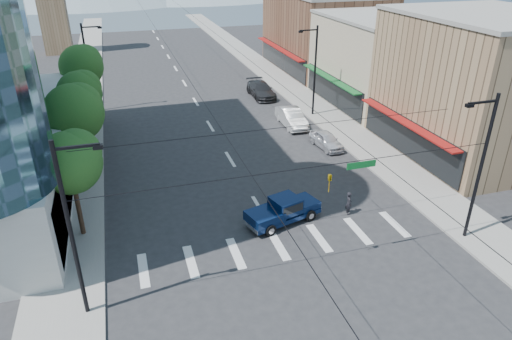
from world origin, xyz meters
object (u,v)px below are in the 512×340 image
object	(u,v)px
parked_car_near	(326,140)
parked_car_mid	(292,117)
pedestrian	(349,203)
parked_car_far	(261,90)
pickup_truck	(283,210)

from	to	relation	value
parked_car_near	parked_car_mid	bearing A→B (deg)	94.27
pedestrian	parked_car_mid	world-z (taller)	parked_car_mid
parked_car_far	parked_car_near	bearing A→B (deg)	-86.44
pedestrian	parked_car_mid	xyz separation A→B (m)	(2.25, 16.26, 0.05)
pickup_truck	pedestrian	size ratio (longest dim) A/B	3.28
pedestrian	parked_car_far	distance (m)	26.17
pickup_truck	parked_car_near	xyz separation A→B (m)	(7.70, 10.09, -0.19)
pickup_truck	parked_car_near	distance (m)	12.69
pedestrian	pickup_truck	bearing A→B (deg)	94.73
pedestrian	parked_car_far	xyz separation A→B (m)	(2.25, 26.07, 0.03)
parked_car_far	parked_car_mid	bearing A→B (deg)	-90.08
pickup_truck	parked_car_far	xyz separation A→B (m)	(6.70, 25.74, -0.04)
pedestrian	parked_car_near	xyz separation A→B (m)	(3.25, 10.41, -0.11)
parked_car_near	parked_car_far	distance (m)	15.69
pickup_truck	parked_car_mid	size ratio (longest dim) A/B	1.02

